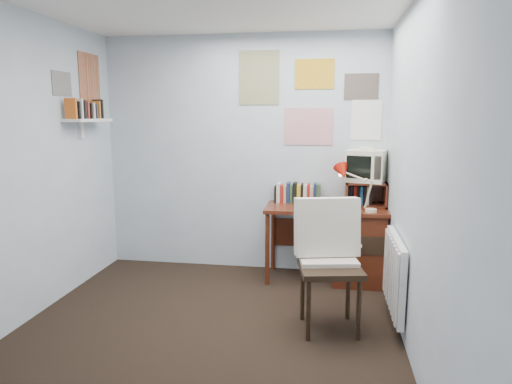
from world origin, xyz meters
TOP-DOWN VIEW (x-y plane):
  - ground at (0.00, 0.00)m, footprint 3.50×3.50m
  - back_wall at (0.00, 1.75)m, footprint 3.00×0.02m
  - left_wall at (-1.50, 0.00)m, footprint 0.02×3.50m
  - right_wall at (1.50, 0.00)m, footprint 0.02×3.50m
  - desk at (1.17, 1.48)m, footprint 1.20×0.55m
  - desk_chair at (0.95, 0.37)m, footprint 0.59×0.57m
  - desk_lamp at (1.33, 1.30)m, footprint 0.30×0.27m
  - tv_riser at (1.29, 1.59)m, footprint 0.40×0.30m
  - crt_tv at (1.29, 1.61)m, footprint 0.44×0.42m
  - book_row at (0.66, 1.66)m, footprint 0.60×0.14m
  - radiator at (1.46, 0.55)m, footprint 0.09×0.80m
  - wall_shelf at (-1.40, 1.10)m, footprint 0.20×0.62m
  - posters_back at (0.70, 1.74)m, footprint 1.20×0.01m
  - posters_left at (-1.49, 1.10)m, footprint 0.01×0.70m

SIDE VIEW (x-z plane):
  - ground at x=0.00m, z-range 0.00..0.00m
  - desk at x=1.17m, z-range 0.03..0.79m
  - radiator at x=1.46m, z-range 0.12..0.72m
  - desk_chair at x=0.95m, z-range 0.00..1.00m
  - book_row at x=0.66m, z-range 0.76..0.98m
  - tv_riser at x=1.29m, z-range 0.76..1.01m
  - desk_lamp at x=1.33m, z-range 0.76..1.16m
  - crt_tv at x=1.29m, z-range 1.01..1.36m
  - back_wall at x=0.00m, z-range 0.00..2.50m
  - left_wall at x=-1.50m, z-range 0.00..2.50m
  - right_wall at x=1.50m, z-range 0.00..2.50m
  - wall_shelf at x=-1.40m, z-range 1.50..1.74m
  - posters_back at x=0.70m, z-range 1.40..2.30m
  - posters_left at x=-1.49m, z-range 1.70..2.30m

